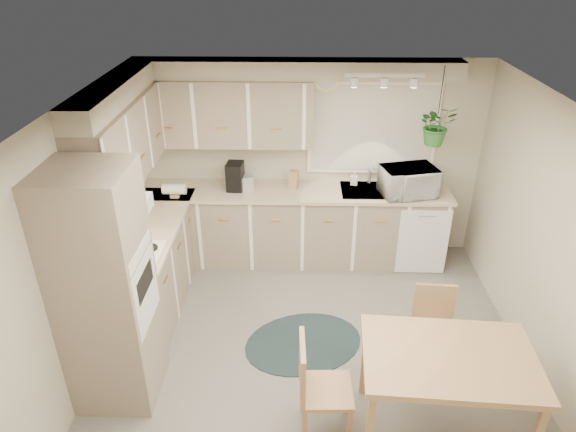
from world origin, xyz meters
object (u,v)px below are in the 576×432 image
object	(u,v)px
braided_rug	(303,343)
microwave	(409,178)
chair_back	(434,334)
chair_left	(326,388)
dining_table	(442,395)

from	to	relation	value
braided_rug	microwave	bearing A→B (deg)	51.21
chair_back	braided_rug	xyz separation A→B (m)	(-1.16, 0.32, -0.41)
braided_rug	chair_back	bearing A→B (deg)	-15.49
chair_back	microwave	bearing A→B (deg)	-87.06
microwave	chair_left	bearing A→B (deg)	-126.31
chair_left	microwave	size ratio (longest dim) A/B	1.50
braided_rug	microwave	xyz separation A→B (m)	(1.18, 1.47, 1.14)
braided_rug	microwave	distance (m)	2.20
chair_back	braided_rug	distance (m)	1.27
chair_back	chair_left	bearing A→B (deg)	38.05
chair_left	microwave	world-z (taller)	microwave
braided_rug	microwave	size ratio (longest dim) A/B	1.96
chair_back	microwave	distance (m)	1.93
dining_table	chair_left	bearing A→B (deg)	179.85
chair_back	microwave	size ratio (longest dim) A/B	1.38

